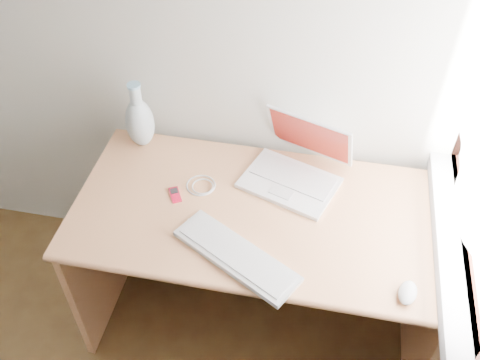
% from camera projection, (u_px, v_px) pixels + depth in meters
% --- Properties ---
extents(back_wall, '(3.50, 0.04, 2.60)m').
position_uv_depth(back_wall, '(25.00, 3.00, 2.07)').
color(back_wall, beige).
rests_on(back_wall, floor).
extents(desk, '(1.43, 0.71, 0.75)m').
position_uv_depth(desk, '(262.00, 230.00, 2.24)').
color(desk, tan).
rests_on(desk, floor).
extents(laptop, '(0.42, 0.41, 0.25)m').
position_uv_depth(laptop, '(292.00, 166.00, 2.13)').
color(laptop, white).
rests_on(laptop, desk).
extents(external_keyboard, '(0.49, 0.36, 0.02)m').
position_uv_depth(external_keyboard, '(236.00, 255.00, 1.87)').
color(external_keyboard, silver).
rests_on(external_keyboard, desk).
extents(mouse, '(0.08, 0.11, 0.03)m').
position_uv_depth(mouse, '(408.00, 293.00, 1.75)').
color(mouse, white).
rests_on(mouse, desk).
extents(ipod, '(0.07, 0.09, 0.01)m').
position_uv_depth(ipod, '(175.00, 195.00, 2.09)').
color(ipod, '#AF0C29').
rests_on(ipod, desk).
extents(cable_coil, '(0.15, 0.15, 0.01)m').
position_uv_depth(cable_coil, '(201.00, 185.00, 2.12)').
color(cable_coil, silver).
rests_on(cable_coil, desk).
extents(remote, '(0.04, 0.08, 0.01)m').
position_uv_depth(remote, '(191.00, 227.00, 1.97)').
color(remote, silver).
rests_on(remote, desk).
extents(vase, '(0.12, 0.12, 0.31)m').
position_uv_depth(vase, '(140.00, 121.00, 2.22)').
color(vase, silver).
rests_on(vase, desk).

